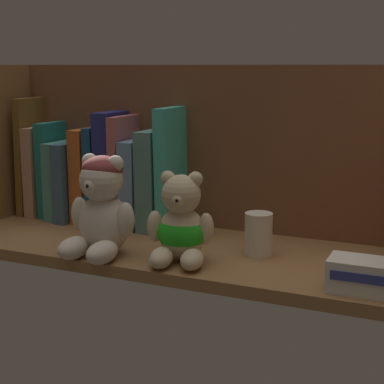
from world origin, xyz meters
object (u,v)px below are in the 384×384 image
object	(u,v)px
book_6	(103,174)
small_product_box	(365,276)
book_3	(67,178)
book_5	(91,174)
teddy_bear_smaller	(181,227)
pillar_candle	(258,234)
book_4	(79,179)
book_10	(159,178)
book_8	(129,170)
teddy_bear_larger	(101,208)
book_2	(55,169)
book_7	(116,167)
book_0	(34,156)
book_1	(44,170)
book_11	(175,169)
book_9	(142,182)

from	to	relation	value
book_6	small_product_box	distance (cm)	58.06
book_3	book_5	size ratio (longest dim) A/B	0.85
book_5	teddy_bear_smaller	size ratio (longest dim) A/B	1.27
teddy_bear_smaller	small_product_box	world-z (taller)	teddy_bear_smaller
pillar_candle	small_product_box	bearing A→B (deg)	-28.76
book_4	book_5	size ratio (longest dim) A/B	0.85
book_10	teddy_bear_smaller	world-z (taller)	book_10
pillar_candle	book_8	bearing A→B (deg)	161.77
book_5	teddy_bear_larger	xyz separation A→B (cm)	(14.77, -19.85, -1.35)
book_3	teddy_bear_smaller	size ratio (longest dim) A/B	1.08
book_2	book_10	bearing A→B (deg)	0.00
book_3	book_8	world-z (taller)	book_8
book_3	book_6	bearing A→B (deg)	0.00
book_10	small_product_box	bearing A→B (deg)	-25.61
book_4	book_6	xyz separation A→B (cm)	(5.83, 0.00, 1.62)
book_2	book_7	distance (cm)	14.58
book_5	book_6	size ratio (longest dim) A/B	0.97
book_0	book_4	size ratio (longest dim) A/B	1.54
book_0	book_5	world-z (taller)	book_0
teddy_bear_larger	small_product_box	bearing A→B (deg)	-0.08
book_2	book_10	size ratio (longest dim) A/B	1.03
book_0	book_8	size ratio (longest dim) A/B	1.13
book_1	book_7	world-z (taller)	book_7
book_2	book_10	world-z (taller)	book_2
book_1	book_4	distance (cm)	8.61
book_3	teddy_bear_smaller	distance (cm)	38.69
book_4	teddy_bear_larger	size ratio (longest dim) A/B	0.95
book_11	teddy_bear_larger	world-z (taller)	book_11
book_7	book_2	bearing A→B (deg)	180.00
book_8	book_10	xyz separation A→B (cm)	(6.63, 0.00, -1.22)
book_10	pillar_candle	world-z (taller)	book_10
book_1	book_0	bearing A→B (deg)	180.00
book_0	book_6	size ratio (longest dim) A/B	1.28
book_9	teddy_bear_smaller	xyz separation A→B (cm)	(16.66, -17.95, -2.70)
book_9	teddy_bear_smaller	size ratio (longest dim) A/B	1.16
book_0	book_7	world-z (taller)	book_0
book_3	teddy_bear_larger	distance (cm)	28.74
book_7	book_10	bearing A→B (deg)	0.00
book_3	book_10	bearing A→B (deg)	0.00
pillar_candle	book_7	bearing A→B (deg)	163.33
teddy_bear_smaller	small_product_box	bearing A→B (deg)	-3.93
teddy_bear_larger	book_9	bearing A→B (deg)	99.26
book_5	teddy_bear_larger	distance (cm)	24.78
teddy_bear_smaller	small_product_box	xyz separation A→B (cm)	(28.61, -1.97, -3.39)
book_3	book_0	bearing A→B (deg)	180.00
book_2	teddy_bear_smaller	world-z (taller)	book_2
book_1	pillar_candle	size ratio (longest dim) A/B	2.59
book_3	book_8	bearing A→B (deg)	0.00
book_9	book_11	bearing A→B (deg)	0.00
teddy_bear_smaller	small_product_box	size ratio (longest dim) A/B	1.47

